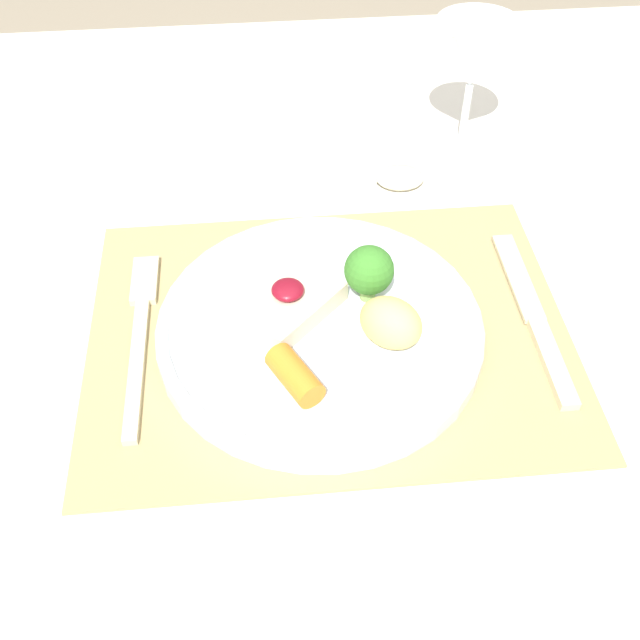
{
  "coord_description": "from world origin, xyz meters",
  "views": [
    {
      "loc": [
        -0.05,
        -0.45,
        1.26
      ],
      "look_at": [
        -0.01,
        -0.01,
        0.78
      ],
      "focal_mm": 42.0,
      "sensor_mm": 36.0,
      "label": 1
    }
  ],
  "objects_px": {
    "dinner_plate": "(323,324)",
    "fork": "(140,327)",
    "knife": "(537,325)",
    "wine_glass_near": "(474,60)",
    "spoon": "(381,179)"
  },
  "relations": [
    {
      "from": "dinner_plate",
      "to": "fork",
      "type": "xyz_separation_m",
      "value": [
        -0.16,
        0.02,
        -0.01
      ]
    },
    {
      "from": "fork",
      "to": "knife",
      "type": "bearing_deg",
      "value": -4.47
    },
    {
      "from": "dinner_plate",
      "to": "wine_glass_near",
      "type": "relative_size",
      "value": 1.84
    },
    {
      "from": "fork",
      "to": "knife",
      "type": "xyz_separation_m",
      "value": [
        0.35,
        -0.03,
        -0.0
      ]
    },
    {
      "from": "wine_glass_near",
      "to": "dinner_plate",
      "type": "bearing_deg",
      "value": -124.39
    },
    {
      "from": "knife",
      "to": "wine_glass_near",
      "type": "xyz_separation_m",
      "value": [
        -0.01,
        0.28,
        0.11
      ]
    },
    {
      "from": "knife",
      "to": "wine_glass_near",
      "type": "distance_m",
      "value": 0.3
    },
    {
      "from": "spoon",
      "to": "knife",
      "type": "bearing_deg",
      "value": -65.33
    },
    {
      "from": "knife",
      "to": "spoon",
      "type": "xyz_separation_m",
      "value": [
        -0.11,
        0.23,
        0.0
      ]
    },
    {
      "from": "fork",
      "to": "wine_glass_near",
      "type": "height_order",
      "value": "wine_glass_near"
    },
    {
      "from": "spoon",
      "to": "wine_glass_near",
      "type": "xyz_separation_m",
      "value": [
        0.1,
        0.05,
        0.11
      ]
    },
    {
      "from": "dinner_plate",
      "to": "spoon",
      "type": "relative_size",
      "value": 1.45
    },
    {
      "from": "dinner_plate",
      "to": "knife",
      "type": "relative_size",
      "value": 1.34
    },
    {
      "from": "spoon",
      "to": "wine_glass_near",
      "type": "relative_size",
      "value": 1.27
    },
    {
      "from": "dinner_plate",
      "to": "wine_glass_near",
      "type": "height_order",
      "value": "wine_glass_near"
    }
  ]
}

